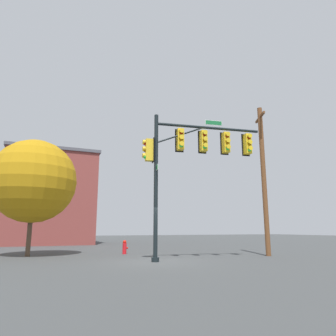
# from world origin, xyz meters

# --- Properties ---
(ground_plane) EXTENTS (120.00, 120.00, 0.00)m
(ground_plane) POSITION_xyz_m (0.00, 0.00, 0.00)
(ground_plane) COLOR #404243
(signal_pole_assembly) EXTENTS (6.25, 1.61, 7.17)m
(signal_pole_assembly) POSITION_xyz_m (1.88, -0.33, 5.37)
(signal_pole_assembly) COLOR black
(signal_pole_assembly) RESTS_ON ground_plane
(utility_pole) EXTENTS (0.84, 1.69, 8.84)m
(utility_pole) POSITION_xyz_m (7.00, 0.51, 4.56)
(utility_pole) COLOR brown
(utility_pole) RESTS_ON ground_plane
(fire_hydrant) EXTENTS (0.33, 0.24, 0.83)m
(fire_hydrant) POSITION_xyz_m (-0.17, 4.93, 0.41)
(fire_hydrant) COLOR red
(fire_hydrant) RESTS_ON ground_plane
(tree_near) EXTENTS (4.82, 4.82, 6.64)m
(tree_near) POSITION_xyz_m (-5.56, 5.41, 4.23)
(tree_near) COLOR brown
(tree_near) RESTS_ON ground_plane
(brick_building) EXTENTS (8.70, 6.36, 9.25)m
(brick_building) POSITION_xyz_m (-4.21, 19.37, 4.64)
(brick_building) COLOR brown
(brick_building) RESTS_ON ground_plane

